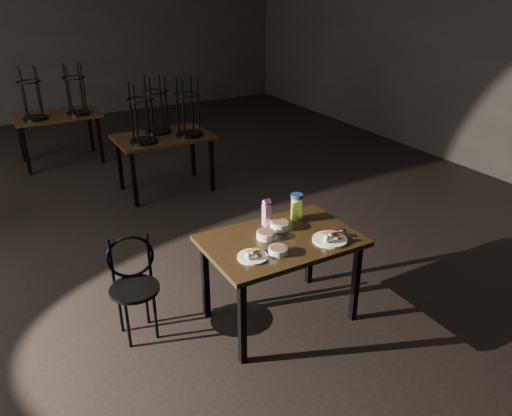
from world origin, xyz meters
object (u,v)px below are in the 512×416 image
main_table (281,247)px  juice_carton (267,213)px  water_bottle (297,206)px  bentwood_chair (133,279)px

main_table → juice_carton: juice_carton is taller
water_bottle → main_table: bearing=-141.6°
juice_carton → main_table: bearing=-93.4°
main_table → bentwood_chair: size_ratio=1.48×
main_table → bentwood_chair: bentwood_chair is taller
juice_carton → water_bottle: 0.28m
main_table → juice_carton: 0.31m
juice_carton → water_bottle: juice_carton is taller
juice_carton → water_bottle: bearing=-3.2°
juice_carton → bentwood_chair: bearing=171.1°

